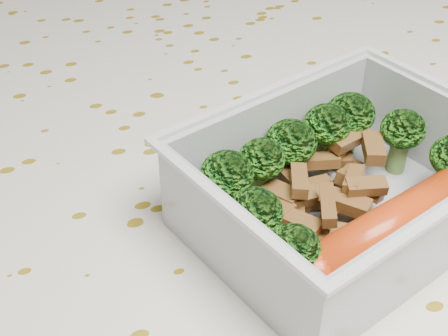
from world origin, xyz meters
name	(u,v)px	position (x,y,z in m)	size (l,w,h in m)	color
dining_table	(224,294)	(0.00, 0.00, 0.67)	(1.40, 0.90, 0.75)	brown
tablecloth	(224,243)	(0.00, 0.00, 0.72)	(1.46, 0.96, 0.19)	silver
lunch_container	(343,195)	(0.05, -0.04, 0.78)	(0.20, 0.18, 0.06)	silver
broccoli_florets	(318,160)	(0.05, -0.02, 0.79)	(0.16, 0.12, 0.04)	#608C3F
meat_pile	(317,195)	(0.04, -0.03, 0.77)	(0.10, 0.09, 0.03)	brown
sausage	(399,223)	(0.07, -0.08, 0.78)	(0.14, 0.06, 0.03)	red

